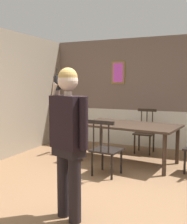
% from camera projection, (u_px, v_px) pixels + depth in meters
% --- Properties ---
extents(ground_plane, '(7.21, 7.21, 0.00)m').
position_uv_depth(ground_plane, '(112.00, 200.00, 3.62)').
color(ground_plane, '#846042').
extents(room_back_partition, '(5.49, 0.17, 2.61)m').
position_uv_depth(room_back_partition, '(160.00, 95.00, 6.47)').
color(room_back_partition, '#756056').
rests_on(room_back_partition, ground_plane).
extents(dining_table, '(2.00, 1.25, 0.75)m').
position_uv_depth(dining_table, '(128.00, 128.00, 5.29)').
color(dining_table, '#38281E').
rests_on(dining_table, ground_plane).
extents(chair_by_doorway, '(0.45, 0.45, 0.98)m').
position_uv_depth(chair_by_doorway, '(73.00, 132.00, 6.00)').
color(chair_by_doorway, '#513823').
rests_on(chair_by_doorway, ground_plane).
extents(chair_at_table_head, '(0.50, 0.50, 0.95)m').
position_uv_depth(chair_at_table_head, '(106.00, 149.00, 4.56)').
color(chair_at_table_head, black).
rests_on(chair_at_table_head, ground_plane).
extents(chair_opposite_corner, '(0.43, 0.43, 0.97)m').
position_uv_depth(chair_opposite_corner, '(145.00, 132.00, 6.07)').
color(chair_opposite_corner, '#2D2319').
rests_on(chair_opposite_corner, ground_plane).
extents(person_figure, '(0.54, 0.35, 1.71)m').
position_uv_depth(person_figure, '(69.00, 134.00, 3.03)').
color(person_figure, black).
rests_on(person_figure, ground_plane).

